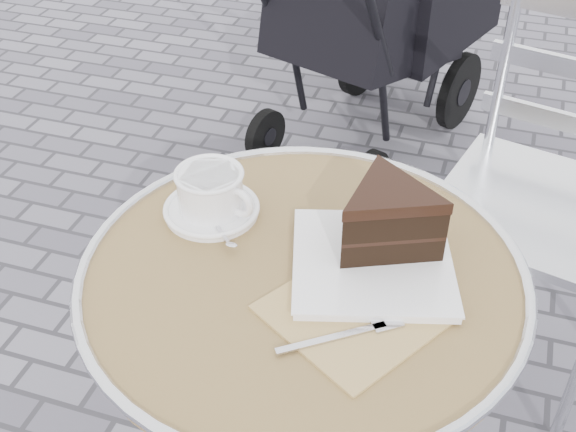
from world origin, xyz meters
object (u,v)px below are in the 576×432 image
(cappuccino_set, at_px, (211,196))
(bistro_chair, at_px, (564,149))
(baby_stroller, at_px, (382,11))
(cake_plate_set, at_px, (384,230))
(cafe_table, at_px, (302,341))

(cappuccino_set, height_order, bistro_chair, bistro_chair)
(cappuccino_set, distance_m, baby_stroller, 1.57)
(cappuccino_set, xyz_separation_m, cake_plate_set, (0.30, -0.03, 0.02))
(bistro_chair, bearing_deg, baby_stroller, 136.47)
(bistro_chair, bearing_deg, cafe_table, -106.87)
(cafe_table, xyz_separation_m, baby_stroller, (-0.21, 1.64, -0.06))
(baby_stroller, bearing_deg, bistro_chair, -37.62)
(cake_plate_set, height_order, bistro_chair, bistro_chair)
(cake_plate_set, distance_m, bistro_chair, 0.72)
(cake_plate_set, xyz_separation_m, bistro_chair, (0.29, 0.63, -0.18))
(cafe_table, distance_m, cappuccino_set, 0.29)
(cake_plate_set, bearing_deg, bistro_chair, 48.70)
(cappuccino_set, height_order, baby_stroller, baby_stroller)
(cake_plate_set, bearing_deg, baby_stroller, 85.11)
(cafe_table, relative_size, baby_stroller, 0.63)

